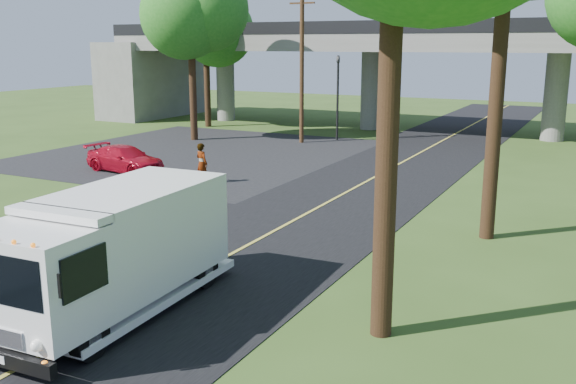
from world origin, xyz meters
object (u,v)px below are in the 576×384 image
Objects in this scene: utility_pole at (302,66)px; step_van at (114,249)px; tree_left_far at (207,21)px; red_sedan at (125,159)px; traffic_signal at (338,89)px; tree_left_lot at (191,9)px; pedestrian at (202,163)px.

utility_pole reaches higher than step_van.
red_sedan is (5.84, -15.73, -6.84)m from tree_left_far.
traffic_signal is at bearing 99.90° from step_van.
tree_left_far reaches higher than utility_pole.
step_van is at bearing -58.74° from tree_left_lot.
tree_left_far is 18.12m from red_sedan.
traffic_signal is 10.01m from tree_left_lot.
tree_left_lot is (-6.29, -2.16, 3.31)m from utility_pole.
tree_left_far is (-3.00, 6.00, -0.45)m from tree_left_lot.
step_van is 3.77× the size of pedestrian.
utility_pole is 25.89m from step_van.
red_sedan is (-3.46, -11.90, -3.99)m from utility_pole.
tree_left_lot is at bearing -161.03° from utility_pole.
traffic_signal is 14.98m from red_sedan.
tree_left_far is at bearing 116.57° from tree_left_lot.
tree_left_far is (-9.29, 3.84, 2.86)m from utility_pole.
tree_left_far reaches higher than red_sedan.
tree_left_lot is 12.49m from red_sedan.
traffic_signal is 1.25× the size of red_sedan.
tree_left_lot is at bearing -63.43° from tree_left_far.
step_van is 13.67m from pedestrian.
tree_left_far is at bearing 157.57° from utility_pole.
utility_pole is 2.16× the size of red_sedan.
pedestrian is at bearing -84.25° from utility_pole.
tree_left_far is (-10.79, 1.84, 4.25)m from traffic_signal.
traffic_signal is at bearing -72.45° from pedestrian.
step_van is 16.72m from red_sedan.
red_sedan is at bearing 12.30° from pedestrian.
traffic_signal is 2.96× the size of pedestrian.
pedestrian is at bearing -57.02° from tree_left_far.
red_sedan is 4.74m from pedestrian.
step_van is at bearing 135.05° from pedestrian.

